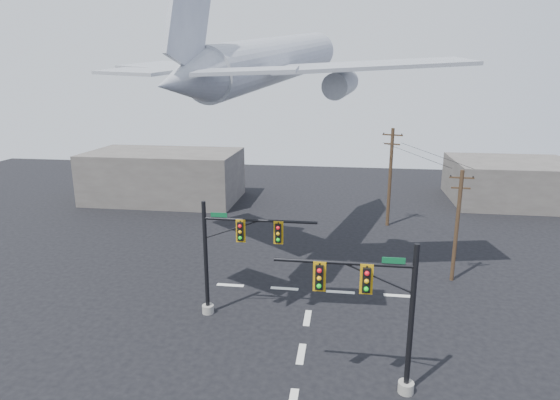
% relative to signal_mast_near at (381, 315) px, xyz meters
% --- Properties ---
extents(lane_markings, '(14.00, 21.20, 0.01)m').
position_rel_signal_mast_near_xyz_m(lane_markings, '(-3.94, 3.87, -4.04)').
color(lane_markings, silver).
rests_on(lane_markings, ground).
extents(signal_mast_near, '(6.79, 0.84, 7.60)m').
position_rel_signal_mast_near_xyz_m(signal_mast_near, '(0.00, 0.00, 0.00)').
color(signal_mast_near, gray).
rests_on(signal_mast_near, ground).
extents(signal_mast_far, '(7.30, 0.82, 7.45)m').
position_rel_signal_mast_near_xyz_m(signal_mast_far, '(-8.85, 6.27, -0.04)').
color(signal_mast_far, gray).
rests_on(signal_mast_far, ground).
extents(utility_pole_a, '(1.68, 0.28, 8.40)m').
position_rel_signal_mast_near_xyz_m(utility_pole_a, '(6.27, 13.79, 0.34)').
color(utility_pole_a, '#45321D').
rests_on(utility_pole_a, ground).
extents(utility_pole_b, '(1.92, 0.84, 9.93)m').
position_rel_signal_mast_near_xyz_m(utility_pole_b, '(2.53, 26.80, 1.14)').
color(utility_pole_b, '#45321D').
rests_on(utility_pole_b, ground).
extents(power_lines, '(5.41, 13.02, 0.03)m').
position_rel_signal_mast_near_xyz_m(power_lines, '(4.40, 20.29, 4.45)').
color(power_lines, black).
extents(airliner, '(27.69, 29.68, 7.79)m').
position_rel_signal_mast_near_xyz_m(airliner, '(-7.35, 15.49, 11.80)').
color(airliner, '#A7AAB2').
extents(building_left, '(18.00, 10.00, 6.00)m').
position_rel_signal_mast_near_xyz_m(building_left, '(-23.94, 33.54, -1.05)').
color(building_left, '#655F58').
rests_on(building_left, ground).
extents(building_right, '(14.00, 12.00, 5.00)m').
position_rel_signal_mast_near_xyz_m(building_right, '(18.06, 38.54, -1.55)').
color(building_right, '#655F58').
rests_on(building_right, ground).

